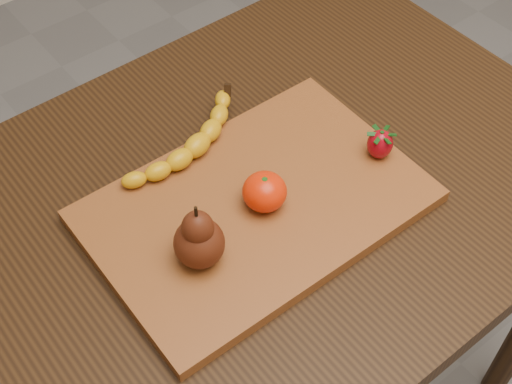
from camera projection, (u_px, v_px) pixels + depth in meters
table at (257, 228)px, 1.09m from camera, size 1.00×0.70×0.76m
cutting_board at (256, 206)px, 0.98m from camera, size 0.45×0.31×0.02m
banana at (197, 145)px, 1.02m from camera, size 0.21×0.10×0.03m
pear at (198, 234)px, 0.88m from camera, size 0.07×0.07×0.10m
mandarin at (265, 192)px, 0.95m from camera, size 0.08×0.08×0.05m
strawberry at (380, 143)px, 1.02m from camera, size 0.05×0.05×0.05m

